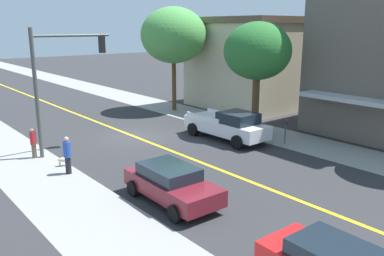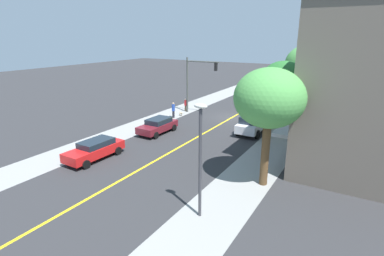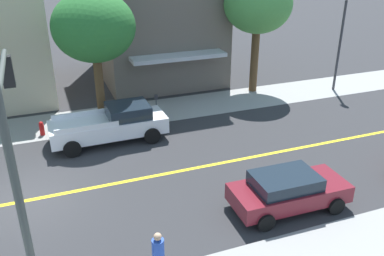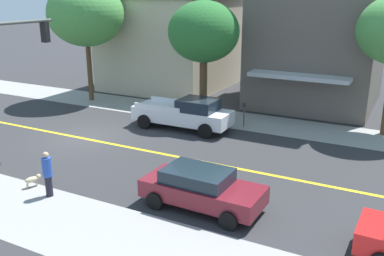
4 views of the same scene
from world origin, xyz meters
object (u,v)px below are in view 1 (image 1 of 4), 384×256
Objects in this scene: fire_hydrant at (215,120)px; pedestrian_blue_shirt at (67,154)px; parking_meter at (285,129)px; small_dog at (64,160)px; street_tree_left_far at (174,35)px; traffic_light_mast at (58,72)px; maroon_sedan_right_curb at (171,183)px; pedestrian_red_shirt at (33,142)px; white_pickup_truck at (228,125)px; street_tree_left_near at (257,52)px.

fire_hydrant is 0.42× the size of pedestrian_blue_shirt.
small_dog is at bearing -21.62° from parking_meter.
traffic_light_mast is (11.44, 5.36, -1.58)m from street_tree_left_far.
maroon_sedan_right_curb is at bearing -29.77° from pedestrian_blue_shirt.
fire_hydrant is at bearing 139.91° from pedestrian_red_shirt.
pedestrian_blue_shirt is at bearing -159.85° from maroon_sedan_right_curb.
street_tree_left_far is 8.13m from fire_hydrant.
street_tree_left_far reaches higher than white_pickup_truck.
street_tree_left_far reaches higher than parking_meter.
street_tree_left_far is 4.58× the size of pedestrian_blue_shirt.
fire_hydrant is at bearing -80.45° from street_tree_left_near.
maroon_sedan_right_curb is 0.78× the size of white_pickup_truck.
white_pickup_truck is (1.95, 3.26, 0.54)m from fire_hydrant.
small_dog is at bearing -100.95° from white_pickup_truck.
street_tree_left_far is 5.74× the size of parking_meter.
pedestrian_red_shirt is (0.43, -3.35, -0.09)m from pedestrian_blue_shirt.
parking_meter is at bearing 89.36° from fire_hydrant.
maroon_sedan_right_curb is at bearing 67.50° from pedestrian_red_shirt.
traffic_light_mast is (10.47, -6.55, 3.42)m from parking_meter.
parking_meter is 13.76m from pedestrian_red_shirt.
pedestrian_blue_shirt is 1.11× the size of pedestrian_red_shirt.
parking_meter is 2.21× the size of small_dog.
small_dog is at bearing 70.89° from pedestrian_red_shirt.
fire_hydrant is at bearing 29.49° from small_dog.
street_tree_left_far is at bearing 25.08° from traffic_light_mast.
street_tree_left_near is at bearing 99.55° from fire_hydrant.
fire_hydrant is 0.52× the size of parking_meter.
small_dog is (-0.28, -1.16, -0.62)m from pedestrian_blue_shirt.
street_tree_left_far is 18.41m from maroon_sedan_right_curb.
maroon_sedan_right_curb is (10.34, 5.03, -4.37)m from street_tree_left_near.
white_pickup_truck is at bearing 38.21° from pedestrian_blue_shirt.
pedestrian_blue_shirt is (12.20, -0.45, -4.18)m from street_tree_left_near.
traffic_light_mast is at bearing -18.33° from street_tree_left_near.
parking_meter is at bearing 0.10° from small_dog.
fire_hydrant is 0.13× the size of white_pickup_truck.
street_tree_left_near is at bearing 126.20° from pedestrian_red_shirt.
pedestrian_red_shirt is 2.37m from small_dog.
pedestrian_red_shirt is at bearing 129.67° from small_dog.
white_pickup_truck is 10.88m from pedestrian_red_shirt.
small_dog is (11.92, -1.61, -4.81)m from street_tree_left_near.
maroon_sedan_right_curb is at bearing -58.61° from white_pickup_truck.
pedestrian_red_shirt is at bearing -16.74° from street_tree_left_near.
small_dog is (0.85, 2.06, -4.03)m from traffic_light_mast.
street_tree_left_far is at bearing -92.36° from street_tree_left_near.
small_dog is (11.32, -4.49, -0.61)m from parking_meter.
street_tree_left_far is 15.42m from small_dog.
traffic_light_mast is 4.82m from pedestrian_blue_shirt.
maroon_sedan_right_curb is 2.46× the size of pedestrian_blue_shirt.
traffic_light_mast is at bearing -2.76° from fire_hydrant.
parking_meter is at bearing 113.90° from pedestrian_red_shirt.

